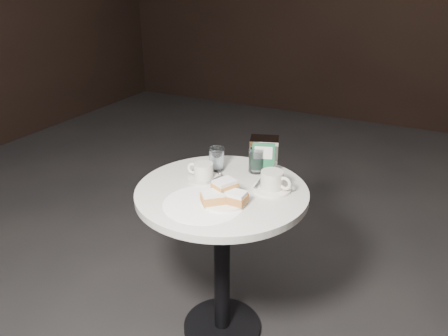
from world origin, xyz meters
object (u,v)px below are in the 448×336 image
(beignet_plate, at_px, (224,196))
(napkin_dispenser, at_px, (264,154))
(coffee_cup_left, at_px, (203,173))
(water_glass_right, at_px, (257,160))
(cafe_table, at_px, (222,231))
(coffee_cup_right, at_px, (272,182))
(water_glass_left, at_px, (217,159))

(beignet_plate, height_order, napkin_dispenser, napkin_dispenser)
(coffee_cup_left, xyz_separation_m, water_glass_right, (0.17, 0.18, 0.02))
(cafe_table, bearing_deg, coffee_cup_right, 24.44)
(water_glass_left, xyz_separation_m, napkin_dispenser, (0.18, 0.11, 0.02))
(coffee_cup_left, bearing_deg, napkin_dispenser, 48.93)
(water_glass_right, bearing_deg, beignet_plate, -89.49)
(beignet_plate, height_order, water_glass_right, water_glass_right)
(coffee_cup_right, xyz_separation_m, water_glass_right, (-0.13, 0.14, 0.02))
(napkin_dispenser, bearing_deg, coffee_cup_left, -148.85)
(cafe_table, height_order, water_glass_left, water_glass_left)
(coffee_cup_right, height_order, water_glass_left, water_glass_left)
(coffee_cup_right, xyz_separation_m, napkin_dispenser, (-0.11, 0.18, 0.04))
(water_glass_right, bearing_deg, coffee_cup_left, -133.79)
(coffee_cup_left, distance_m, napkin_dispenser, 0.29)
(coffee_cup_right, xyz_separation_m, water_glass_left, (-0.29, 0.07, 0.02))
(water_glass_left, bearing_deg, water_glass_right, 21.91)
(beignet_plate, relative_size, coffee_cup_right, 1.24)
(coffee_cup_left, height_order, water_glass_right, water_glass_right)
(coffee_cup_right, bearing_deg, coffee_cup_left, -162.80)
(cafe_table, relative_size, water_glass_right, 6.64)
(cafe_table, xyz_separation_m, coffee_cup_right, (0.18, 0.08, 0.23))
(beignet_plate, distance_m, napkin_dispenser, 0.37)
(cafe_table, bearing_deg, napkin_dispenser, 74.41)
(coffee_cup_left, bearing_deg, beignet_plate, -41.42)
(cafe_table, distance_m, napkin_dispenser, 0.38)
(coffee_cup_right, bearing_deg, cafe_table, -145.91)
(cafe_table, relative_size, beignet_plate, 3.34)
(coffee_cup_left, bearing_deg, cafe_table, -23.22)
(cafe_table, distance_m, coffee_cup_right, 0.31)
(cafe_table, relative_size, coffee_cup_left, 5.01)
(coffee_cup_right, distance_m, water_glass_right, 0.19)
(beignet_plate, xyz_separation_m, water_glass_left, (-0.16, 0.25, 0.02))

